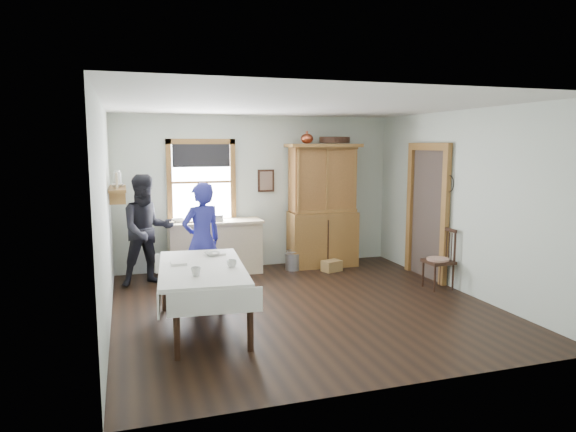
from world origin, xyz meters
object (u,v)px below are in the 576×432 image
Objects in this scene: woman_blue at (202,245)px; figure_dark at (147,234)px; dining_table at (202,297)px; spindle_chair at (438,259)px; work_counter at (215,247)px; wicker_basket at (332,266)px; china_hutch at (323,205)px; pail at (293,261)px.

figure_dark is at bearing -72.72° from woman_blue.
figure_dark reaches higher than dining_table.
spindle_chair reaches higher than dining_table.
work_counter is 1.71× the size of spindle_chair.
woman_blue reaches higher than wicker_basket.
woman_blue is at bearing -64.85° from figure_dark.
pail is (-0.61, -0.14, -0.96)m from china_hutch.
pail is 2.20m from woman_blue.
pail is 0.18× the size of figure_dark.
china_hutch is at bearing -171.03° from woman_blue.
pail is at bearing 51.56° from dining_table.
china_hutch is 1.43× the size of woman_blue.
figure_dark is at bearing 103.41° from dining_table.
woman_blue is (-3.50, 0.64, 0.30)m from spindle_chair.
spindle_chair is at bearing -52.90° from wicker_basket.
china_hutch is 6.89× the size of wicker_basket.
figure_dark is (-4.22, 1.57, 0.34)m from spindle_chair.
wicker_basket is at bearing 179.96° from woman_blue.
dining_table is 3.35m from wicker_basket.
wicker_basket is 2.61m from woman_blue.
china_hutch reaches higher than wicker_basket.
work_counter is at bearing 173.01° from pail.
wicker_basket is (0.61, -0.31, -0.05)m from pail.
dining_table is 6.53× the size of pail.
figure_dark reaches higher than spindle_chair.
figure_dark is (-0.53, 2.22, 0.42)m from dining_table.
dining_table is (-2.55, -2.59, -0.72)m from china_hutch.
wicker_basket is at bearing -13.61° from figure_dark.
work_counter is at bearing 77.15° from dining_table.
spindle_chair is (3.69, 0.64, 0.08)m from dining_table.
figure_dark is at bearing 178.61° from wicker_basket.
dining_table is (-0.60, -2.61, -0.07)m from work_counter.
woman_blue is at bearing -146.28° from pail.
figure_dark reaches higher than pail.
spindle_chair is 4.51m from figure_dark.
woman_blue reaches higher than work_counter.
spindle_chair is 0.61× the size of woman_blue.
spindle_chair is 1.92m from wicker_basket.
wicker_basket is (1.96, -0.47, -0.36)m from work_counter.
figure_dark reaches higher than wicker_basket.
china_hutch is 1.15× the size of dining_table.
china_hutch is 2.37× the size of spindle_chair.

